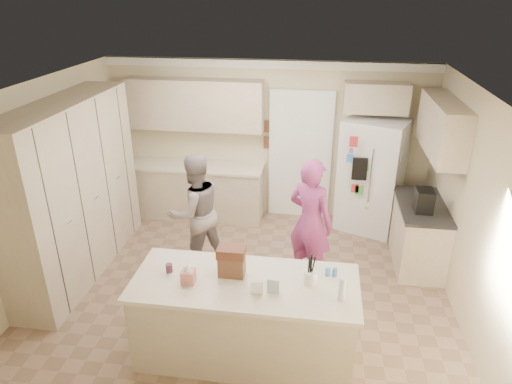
# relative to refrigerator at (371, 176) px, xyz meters

# --- Properties ---
(floor) EXTENTS (5.20, 4.60, 0.02)m
(floor) POSITION_rel_refrigerator_xyz_m (-1.69, -1.98, -0.91)
(floor) COLOR #8C6E57
(floor) RESTS_ON ground
(ceiling) EXTENTS (5.20, 4.60, 0.02)m
(ceiling) POSITION_rel_refrigerator_xyz_m (-1.69, -1.98, 1.71)
(ceiling) COLOR white
(ceiling) RESTS_ON wall_back
(wall_back) EXTENTS (5.20, 0.02, 2.60)m
(wall_back) POSITION_rel_refrigerator_xyz_m (-1.69, 0.33, 0.40)
(wall_back) COLOR beige
(wall_back) RESTS_ON ground
(wall_front) EXTENTS (5.20, 0.02, 2.60)m
(wall_front) POSITION_rel_refrigerator_xyz_m (-1.69, -4.29, 0.40)
(wall_front) COLOR beige
(wall_front) RESTS_ON ground
(wall_left) EXTENTS (0.02, 4.60, 2.60)m
(wall_left) POSITION_rel_refrigerator_xyz_m (-4.30, -1.98, 0.40)
(wall_left) COLOR beige
(wall_left) RESTS_ON ground
(wall_right) EXTENTS (0.02, 4.60, 2.60)m
(wall_right) POSITION_rel_refrigerator_xyz_m (0.92, -1.98, 0.40)
(wall_right) COLOR beige
(wall_right) RESTS_ON ground
(crown_back) EXTENTS (5.20, 0.08, 0.12)m
(crown_back) POSITION_rel_refrigerator_xyz_m (-1.69, 0.28, 1.63)
(crown_back) COLOR white
(crown_back) RESTS_ON wall_back
(pantry_bank) EXTENTS (0.60, 2.60, 2.35)m
(pantry_bank) POSITION_rel_refrigerator_xyz_m (-3.99, -1.78, 0.28)
(pantry_bank) COLOR beige
(pantry_bank) RESTS_ON floor
(back_base_cab) EXTENTS (2.20, 0.60, 0.88)m
(back_base_cab) POSITION_rel_refrigerator_xyz_m (-2.84, 0.02, -0.46)
(back_base_cab) COLOR beige
(back_base_cab) RESTS_ON floor
(back_countertop) EXTENTS (2.24, 0.63, 0.04)m
(back_countertop) POSITION_rel_refrigerator_xyz_m (-2.84, 0.01, 0.00)
(back_countertop) COLOR beige
(back_countertop) RESTS_ON back_base_cab
(back_upper_cab) EXTENTS (2.20, 0.35, 0.80)m
(back_upper_cab) POSITION_rel_refrigerator_xyz_m (-2.84, 0.15, 1.00)
(back_upper_cab) COLOR beige
(back_upper_cab) RESTS_ON wall_back
(doorway_opening) EXTENTS (0.90, 0.06, 2.10)m
(doorway_opening) POSITION_rel_refrigerator_xyz_m (-1.14, 0.30, 0.15)
(doorway_opening) COLOR black
(doorway_opening) RESTS_ON floor
(doorway_casing) EXTENTS (1.02, 0.03, 2.22)m
(doorway_casing) POSITION_rel_refrigerator_xyz_m (-1.14, 0.27, 0.15)
(doorway_casing) COLOR white
(doorway_casing) RESTS_ON floor
(wall_frame_upper) EXTENTS (0.15, 0.02, 0.20)m
(wall_frame_upper) POSITION_rel_refrigerator_xyz_m (-1.67, 0.29, 0.65)
(wall_frame_upper) COLOR brown
(wall_frame_upper) RESTS_ON wall_back
(wall_frame_lower) EXTENTS (0.15, 0.02, 0.20)m
(wall_frame_lower) POSITION_rel_refrigerator_xyz_m (-1.67, 0.29, 0.38)
(wall_frame_lower) COLOR brown
(wall_frame_lower) RESTS_ON wall_back
(refrigerator) EXTENTS (1.09, 0.98, 1.80)m
(refrigerator) POSITION_rel_refrigerator_xyz_m (0.00, 0.00, 0.00)
(refrigerator) COLOR white
(refrigerator) RESTS_ON floor
(fridge_seam) EXTENTS (0.02, 0.02, 1.78)m
(fridge_seam) POSITION_rel_refrigerator_xyz_m (0.00, -0.35, 0.00)
(fridge_seam) COLOR gray
(fridge_seam) RESTS_ON refrigerator
(fridge_dispenser) EXTENTS (0.22, 0.03, 0.35)m
(fridge_dispenser) POSITION_rel_refrigerator_xyz_m (-0.22, -0.37, 0.25)
(fridge_dispenser) COLOR black
(fridge_dispenser) RESTS_ON refrigerator
(fridge_handle_l) EXTENTS (0.02, 0.02, 0.85)m
(fridge_handle_l) POSITION_rel_refrigerator_xyz_m (-0.05, -0.37, 0.15)
(fridge_handle_l) COLOR silver
(fridge_handle_l) RESTS_ON refrigerator
(fridge_handle_r) EXTENTS (0.02, 0.02, 0.85)m
(fridge_handle_r) POSITION_rel_refrigerator_xyz_m (0.05, -0.37, 0.15)
(fridge_handle_r) COLOR silver
(fridge_handle_r) RESTS_ON refrigerator
(over_fridge_cab) EXTENTS (0.95, 0.35, 0.45)m
(over_fridge_cab) POSITION_rel_refrigerator_xyz_m (-0.04, 0.15, 1.20)
(over_fridge_cab) COLOR beige
(over_fridge_cab) RESTS_ON wall_back
(right_base_cab) EXTENTS (0.60, 1.20, 0.88)m
(right_base_cab) POSITION_rel_refrigerator_xyz_m (0.61, -0.98, -0.46)
(right_base_cab) COLOR beige
(right_base_cab) RESTS_ON floor
(right_countertop) EXTENTS (0.63, 1.24, 0.04)m
(right_countertop) POSITION_rel_refrigerator_xyz_m (0.60, -0.98, 0.00)
(right_countertop) COLOR #2D2B28
(right_countertop) RESTS_ON right_base_cab
(right_upper_cab) EXTENTS (0.35, 1.50, 0.70)m
(right_upper_cab) POSITION_rel_refrigerator_xyz_m (0.74, -0.78, 1.05)
(right_upper_cab) COLOR beige
(right_upper_cab) RESTS_ON wall_right
(coffee_maker) EXTENTS (0.22, 0.28, 0.30)m
(coffee_maker) POSITION_rel_refrigerator_xyz_m (0.56, -1.18, 0.17)
(coffee_maker) COLOR black
(coffee_maker) RESTS_ON right_countertop
(island_base) EXTENTS (2.20, 0.90, 0.88)m
(island_base) POSITION_rel_refrigerator_xyz_m (-1.49, -3.08, -0.46)
(island_base) COLOR beige
(island_base) RESTS_ON floor
(island_top) EXTENTS (2.28, 0.96, 0.05)m
(island_top) POSITION_rel_refrigerator_xyz_m (-1.49, -3.08, 0.00)
(island_top) COLOR beige
(island_top) RESTS_ON island_base
(utensil_crock) EXTENTS (0.13, 0.13, 0.15)m
(utensil_crock) POSITION_rel_refrigerator_xyz_m (-0.84, -3.03, 0.10)
(utensil_crock) COLOR white
(utensil_crock) RESTS_ON island_top
(tissue_box) EXTENTS (0.13, 0.13, 0.14)m
(tissue_box) POSITION_rel_refrigerator_xyz_m (-2.04, -3.18, 0.10)
(tissue_box) COLOR #C5706A
(tissue_box) RESTS_ON island_top
(tissue_plume) EXTENTS (0.08, 0.08, 0.08)m
(tissue_plume) POSITION_rel_refrigerator_xyz_m (-2.04, -3.18, 0.20)
(tissue_plume) COLOR white
(tissue_plume) RESTS_ON tissue_box
(dollhouse_body) EXTENTS (0.26, 0.18, 0.22)m
(dollhouse_body) POSITION_rel_refrigerator_xyz_m (-1.64, -2.98, 0.14)
(dollhouse_body) COLOR brown
(dollhouse_body) RESTS_ON island_top
(dollhouse_roof) EXTENTS (0.28, 0.20, 0.10)m
(dollhouse_roof) POSITION_rel_refrigerator_xyz_m (-1.64, -2.98, 0.30)
(dollhouse_roof) COLOR #592D1E
(dollhouse_roof) RESTS_ON dollhouse_body
(jam_jar) EXTENTS (0.07, 0.07, 0.09)m
(jam_jar) POSITION_rel_refrigerator_xyz_m (-2.29, -3.03, 0.07)
(jam_jar) COLOR #59263F
(jam_jar) RESTS_ON island_top
(greeting_card_a) EXTENTS (0.12, 0.06, 0.16)m
(greeting_card_a) POSITION_rel_refrigerator_xyz_m (-1.34, -3.28, 0.11)
(greeting_card_a) COLOR white
(greeting_card_a) RESTS_ON island_top
(greeting_card_b) EXTENTS (0.12, 0.05, 0.16)m
(greeting_card_b) POSITION_rel_refrigerator_xyz_m (-1.19, -3.23, 0.11)
(greeting_card_b) COLOR silver
(greeting_card_b) RESTS_ON island_top
(water_bottle) EXTENTS (0.07, 0.07, 0.24)m
(water_bottle) POSITION_rel_refrigerator_xyz_m (-0.54, -3.23, 0.14)
(water_bottle) COLOR silver
(water_bottle) RESTS_ON island_top
(shaker_salt) EXTENTS (0.05, 0.05, 0.09)m
(shaker_salt) POSITION_rel_refrigerator_xyz_m (-0.67, -2.86, 0.07)
(shaker_salt) COLOR #3C7BB9
(shaker_salt) RESTS_ON island_top
(shaker_pepper) EXTENTS (0.05, 0.05, 0.09)m
(shaker_pepper) POSITION_rel_refrigerator_xyz_m (-0.60, -2.86, 0.07)
(shaker_pepper) COLOR #3C7BB9
(shaker_pepper) RESTS_ON island_top
(teen_boy) EXTENTS (1.01, 1.00, 1.65)m
(teen_boy) POSITION_rel_refrigerator_xyz_m (-2.44, -1.47, -0.08)
(teen_boy) COLOR gray
(teen_boy) RESTS_ON floor
(teen_girl) EXTENTS (0.75, 0.67, 1.72)m
(teen_girl) POSITION_rel_refrigerator_xyz_m (-0.89, -1.61, -0.04)
(teen_girl) COLOR #A74891
(teen_girl) RESTS_ON floor
(fridge_magnets) EXTENTS (0.76, 0.02, 1.44)m
(fridge_magnets) POSITION_rel_refrigerator_xyz_m (0.00, -0.36, 0.00)
(fridge_magnets) COLOR tan
(fridge_magnets) RESTS_ON refrigerator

